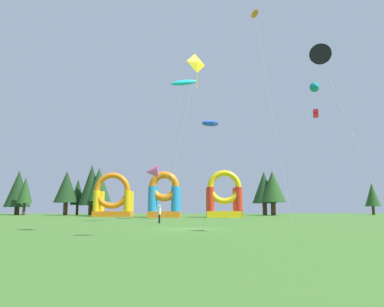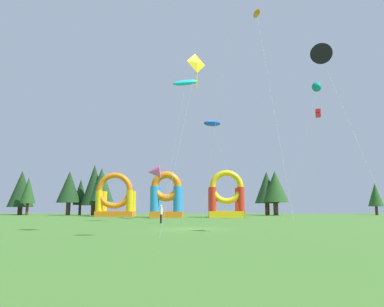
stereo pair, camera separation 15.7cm
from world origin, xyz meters
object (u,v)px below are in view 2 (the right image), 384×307
(kite_cyan_parafoil, at_px, (186,83))
(inflatable_blue_arch, at_px, (115,200))
(kite_yellow_diamond, at_px, (197,65))
(kite_black_delta, at_px, (321,56))
(kite_teal_delta, at_px, (318,86))
(kite_red_box, at_px, (318,113))
(kite_orange_parafoil, at_px, (257,14))
(inflatable_yellow_castle, at_px, (226,200))
(person_near_camera, at_px, (161,212))
(inflatable_red_slide, at_px, (167,200))
(kite_pink_delta, at_px, (154,172))
(kite_blue_parafoil, at_px, (212,123))

(kite_cyan_parafoil, relative_size, inflatable_blue_arch, 2.25)
(kite_yellow_diamond, bearing_deg, inflatable_blue_arch, 107.90)
(kite_black_delta, distance_m, kite_teal_delta, 26.31)
(kite_black_delta, distance_m, inflatable_blue_arch, 43.63)
(kite_red_box, height_order, kite_orange_parafoil, kite_orange_parafoil)
(inflatable_yellow_castle, bearing_deg, person_near_camera, -112.59)
(inflatable_red_slide, bearing_deg, kite_black_delta, -69.36)
(kite_black_delta, relative_size, person_near_camera, 6.76)
(kite_pink_delta, height_order, kite_cyan_parafoil, kite_cyan_parafoil)
(kite_blue_parafoil, relative_size, inflatable_red_slide, 1.88)
(kite_black_delta, relative_size, kite_yellow_diamond, 1.23)
(kite_teal_delta, distance_m, kite_pink_delta, 24.67)
(kite_cyan_parafoil, bearing_deg, inflatable_yellow_castle, 70.86)
(kite_blue_parafoil, relative_size, kite_teal_delta, 0.71)
(kite_black_delta, bearing_deg, kite_blue_parafoil, 104.05)
(kite_teal_delta, relative_size, inflatable_yellow_castle, 2.59)
(kite_black_delta, xyz_separation_m, inflatable_yellow_castle, (-3.45, 32.93, -8.57))
(kite_pink_delta, bearing_deg, kite_orange_parafoil, -7.34)
(kite_orange_parafoil, xyz_separation_m, inflatable_blue_arch, (-21.54, 13.15, -25.12))
(kite_orange_parafoil, bearing_deg, kite_red_box, 23.68)
(kite_red_box, bearing_deg, kite_pink_delta, -174.61)
(kite_black_delta, height_order, kite_cyan_parafoil, kite_cyan_parafoil)
(kite_teal_delta, height_order, inflatable_yellow_castle, kite_teal_delta)
(kite_black_delta, bearing_deg, kite_pink_delta, 117.90)
(kite_red_box, distance_m, inflatable_red_slide, 25.52)
(kite_red_box, bearing_deg, kite_yellow_diamond, -118.87)
(kite_teal_delta, distance_m, inflatable_yellow_castle, 20.79)
(kite_teal_delta, distance_m, inflatable_blue_arch, 35.45)
(kite_red_box, height_order, person_near_camera, kite_red_box)
(kite_blue_parafoil, relative_size, kite_orange_parafoil, 0.46)
(person_near_camera, bearing_deg, kite_orange_parafoil, -71.31)
(kite_orange_parafoil, bearing_deg, kite_cyan_parafoil, -141.26)
(kite_cyan_parafoil, relative_size, person_near_camera, 9.03)
(kite_pink_delta, xyz_separation_m, inflatable_red_slide, (1.17, 7.35, -3.57))
(kite_orange_parafoil, bearing_deg, kite_yellow_diamond, -106.84)
(kite_pink_delta, relative_size, inflatable_blue_arch, 1.02)
(kite_yellow_diamond, xyz_separation_m, inflatable_blue_arch, (-13.17, 40.78, -6.59))
(kite_orange_parafoil, height_order, person_near_camera, kite_orange_parafoil)
(kite_orange_parafoil, bearing_deg, kite_black_delta, -90.76)
(inflatable_yellow_castle, bearing_deg, kite_teal_delta, -36.73)
(inflatable_blue_arch, xyz_separation_m, inflatable_yellow_castle, (17.76, -4.21, 0.05))
(kite_blue_parafoil, xyz_separation_m, kite_yellow_diamond, (-2.12, -27.33, -3.11))
(person_near_camera, relative_size, inflatable_red_slide, 0.26)
(kite_black_delta, xyz_separation_m, person_near_camera, (-11.51, 13.57, -10.19))
(kite_orange_parafoil, relative_size, inflatable_blue_arch, 3.96)
(kite_teal_delta, bearing_deg, kite_pink_delta, 175.85)
(kite_cyan_parafoil, relative_size, inflatable_yellow_castle, 2.27)
(inflatable_red_slide, bearing_deg, inflatable_yellow_castle, -1.35)
(inflatable_blue_arch, bearing_deg, kite_pink_delta, -56.33)
(inflatable_red_slide, bearing_deg, person_near_camera, -87.15)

